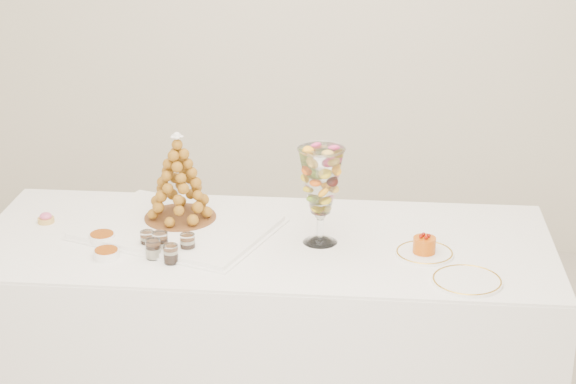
# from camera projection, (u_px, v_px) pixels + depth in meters

# --- Properties ---
(buffet_table) EXTENTS (2.16, 0.89, 0.82)m
(buffet_table) POSITION_uv_depth(u_px,v_px,m) (265.00, 335.00, 3.73)
(buffet_table) COLOR white
(buffet_table) RESTS_ON ground
(lace_tray) EXTENTS (0.80, 0.70, 0.02)m
(lace_tray) POSITION_uv_depth(u_px,v_px,m) (178.00, 227.00, 3.66)
(lace_tray) COLOR white
(lace_tray) RESTS_ON buffet_table
(macaron_vase) EXTENTS (0.17, 0.17, 0.36)m
(macaron_vase) POSITION_uv_depth(u_px,v_px,m) (321.00, 182.00, 3.48)
(macaron_vase) COLOR white
(macaron_vase) RESTS_ON buffet_table
(cake_plate) EXTENTS (0.21, 0.21, 0.01)m
(cake_plate) POSITION_uv_depth(u_px,v_px,m) (424.00, 253.00, 3.46)
(cake_plate) COLOR white
(cake_plate) RESTS_ON buffet_table
(spare_plate) EXTENTS (0.24, 0.24, 0.01)m
(spare_plate) POSITION_uv_depth(u_px,v_px,m) (467.00, 281.00, 3.25)
(spare_plate) COLOR white
(spare_plate) RESTS_ON buffet_table
(pink_tart) EXTENTS (0.06, 0.06, 0.04)m
(pink_tart) POSITION_uv_depth(u_px,v_px,m) (46.00, 218.00, 3.73)
(pink_tart) COLOR tan
(pink_tart) RESTS_ON buffet_table
(verrine_a) EXTENTS (0.06, 0.06, 0.07)m
(verrine_a) POSITION_uv_depth(u_px,v_px,m) (147.00, 240.00, 3.50)
(verrine_a) COLOR white
(verrine_a) RESTS_ON buffet_table
(verrine_b) EXTENTS (0.07, 0.07, 0.08)m
(verrine_b) POSITION_uv_depth(u_px,v_px,m) (160.00, 243.00, 3.46)
(verrine_b) COLOR white
(verrine_b) RESTS_ON buffet_table
(verrine_c) EXTENTS (0.07, 0.07, 0.07)m
(verrine_c) POSITION_uv_depth(u_px,v_px,m) (188.00, 244.00, 3.46)
(verrine_c) COLOR white
(verrine_c) RESTS_ON buffet_table
(verrine_d) EXTENTS (0.06, 0.06, 0.07)m
(verrine_d) POSITION_uv_depth(u_px,v_px,m) (153.00, 249.00, 3.42)
(verrine_d) COLOR white
(verrine_d) RESTS_ON buffet_table
(verrine_e) EXTENTS (0.06, 0.06, 0.07)m
(verrine_e) POSITION_uv_depth(u_px,v_px,m) (171.00, 254.00, 3.38)
(verrine_e) COLOR white
(verrine_e) RESTS_ON buffet_table
(ramekin_back) EXTENTS (0.10, 0.10, 0.03)m
(ramekin_back) POSITION_uv_depth(u_px,v_px,m) (102.00, 238.00, 3.56)
(ramekin_back) COLOR white
(ramekin_back) RESTS_ON buffet_table
(ramekin_front) EXTENTS (0.09, 0.09, 0.03)m
(ramekin_front) POSITION_uv_depth(u_px,v_px,m) (106.00, 254.00, 3.43)
(ramekin_front) COLOR white
(ramekin_front) RESTS_ON buffet_table
(croquembouche) EXTENTS (0.28, 0.28, 0.35)m
(croquembouche) POSITION_uv_depth(u_px,v_px,m) (179.00, 177.00, 3.66)
(croquembouche) COLOR brown
(croquembouche) RESTS_ON lace_tray
(mousse_cake) EXTENTS (0.08, 0.08, 0.07)m
(mousse_cake) POSITION_uv_depth(u_px,v_px,m) (424.00, 245.00, 3.45)
(mousse_cake) COLOR #C25109
(mousse_cake) RESTS_ON cake_plate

